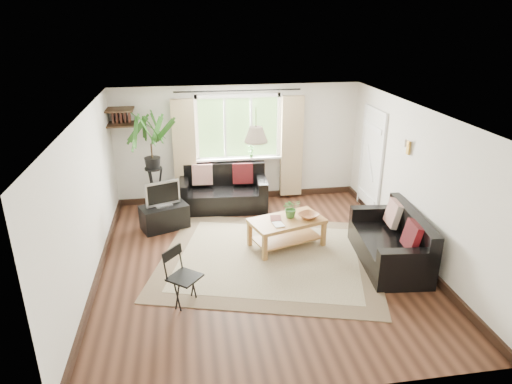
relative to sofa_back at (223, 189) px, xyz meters
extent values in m
plane|color=black|center=(0.38, -2.26, -0.41)|extent=(5.50, 5.50, 0.00)
plane|color=white|center=(0.38, -2.26, 1.99)|extent=(5.50, 5.50, 0.00)
cube|color=silver|center=(0.38, 0.49, 0.79)|extent=(5.00, 0.02, 2.40)
cube|color=silver|center=(0.38, -5.01, 0.79)|extent=(5.00, 0.02, 2.40)
cube|color=silver|center=(-2.12, -2.26, 0.79)|extent=(0.02, 5.50, 2.40)
cube|color=silver|center=(2.88, -2.26, 0.79)|extent=(0.02, 5.50, 2.40)
cube|color=beige|center=(0.55, -2.15, -0.40)|extent=(4.12, 3.78, 0.02)
cube|color=silver|center=(2.85, -0.56, 0.59)|extent=(0.06, 0.96, 2.06)
imported|color=#3B6F2C|center=(1.00, -1.70, 0.25)|extent=(0.31, 0.27, 0.33)
imported|color=brown|center=(1.28, -1.79, 0.13)|extent=(0.45, 0.45, 0.08)
imported|color=white|center=(0.65, -1.99, 0.10)|extent=(0.19, 0.24, 0.02)
imported|color=#542921|center=(0.64, -1.73, 0.10)|extent=(0.21, 0.26, 0.02)
cube|color=black|center=(-1.15, -0.75, -0.19)|extent=(0.94, 0.73, 0.44)
imported|color=#2D6023|center=(0.63, 0.37, 0.66)|extent=(0.14, 0.10, 0.27)
camera|label=1|loc=(-0.68, -8.54, 3.31)|focal=32.00mm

